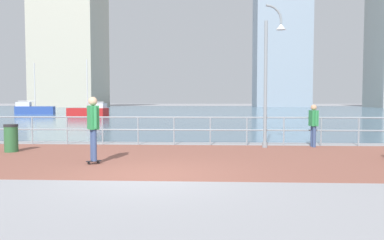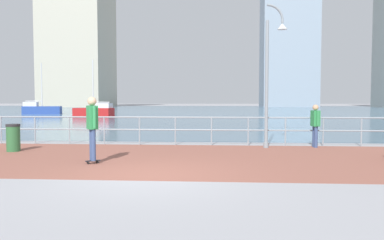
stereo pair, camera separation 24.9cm
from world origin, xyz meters
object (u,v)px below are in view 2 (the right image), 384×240
object	(u,v)px
lamppost	(271,69)
trash_bin	(13,138)
bystander	(315,122)
skateboarder	(92,123)
sailboat_teal	(41,109)
sailboat_ivory	(95,111)

from	to	relation	value
lamppost	trash_bin	world-z (taller)	lamppost
bystander	trash_bin	xyz separation A→B (m)	(-10.50, -1.79, -0.45)
skateboarder	trash_bin	xyz separation A→B (m)	(-3.50, 2.21, -0.64)
skateboarder	trash_bin	distance (m)	4.19
bystander	skateboarder	bearing A→B (deg)	-150.26
sailboat_teal	sailboat_ivory	world-z (taller)	sailboat_teal
lamppost	bystander	bearing A→B (deg)	8.04
skateboarder	sailboat_teal	world-z (taller)	sailboat_teal
lamppost	bystander	world-z (taller)	lamppost
lamppost	sailboat_teal	bearing A→B (deg)	127.71
bystander	trash_bin	distance (m)	10.66
skateboarder	sailboat_teal	size ratio (longest dim) A/B	0.30
bystander	sailboat_ivory	size ratio (longest dim) A/B	0.27
lamppost	bystander	distance (m)	2.56
bystander	sailboat_teal	xyz separation A→B (m)	(-25.02, 30.00, -0.33)
skateboarder	bystander	distance (m)	8.06
skateboarder	lamppost	bearing A→B (deg)	35.14
sailboat_ivory	bystander	bearing A→B (deg)	-55.67
skateboarder	sailboat_teal	bearing A→B (deg)	117.93
trash_bin	skateboarder	bearing A→B (deg)	-32.19
sailboat_teal	sailboat_ivory	bearing A→B (deg)	-35.28
trash_bin	sailboat_ivory	distance (m)	26.22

